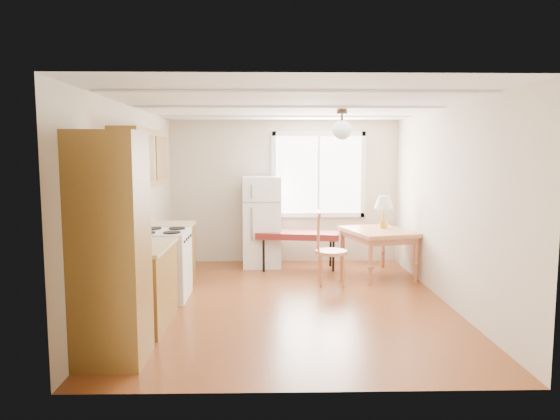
{
  "coord_description": "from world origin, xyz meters",
  "views": [
    {
      "loc": [
        -0.27,
        -6.3,
        1.88
      ],
      "look_at": [
        -0.12,
        0.42,
        1.15
      ],
      "focal_mm": 32.0,
      "sensor_mm": 36.0,
      "label": 1
    }
  ],
  "objects_px": {
    "dining_table": "(378,236)",
    "chair": "(324,243)",
    "bench": "(298,236)",
    "refrigerator": "(262,222)"
  },
  "relations": [
    {
      "from": "bench",
      "to": "dining_table",
      "type": "height_order",
      "value": "dining_table"
    },
    {
      "from": "bench",
      "to": "chair",
      "type": "distance_m",
      "value": 1.06
    },
    {
      "from": "dining_table",
      "to": "chair",
      "type": "height_order",
      "value": "chair"
    },
    {
      "from": "refrigerator",
      "to": "dining_table",
      "type": "relative_size",
      "value": 1.13
    },
    {
      "from": "bench",
      "to": "chair",
      "type": "height_order",
      "value": "chair"
    },
    {
      "from": "refrigerator",
      "to": "dining_table",
      "type": "xyz_separation_m",
      "value": [
        1.83,
        -0.74,
        -0.14
      ]
    },
    {
      "from": "chair",
      "to": "bench",
      "type": "bearing_deg",
      "value": 110.38
    },
    {
      "from": "refrigerator",
      "to": "bench",
      "type": "bearing_deg",
      "value": -25.24
    },
    {
      "from": "bench",
      "to": "dining_table",
      "type": "relative_size",
      "value": 1.05
    },
    {
      "from": "dining_table",
      "to": "chair",
      "type": "relative_size",
      "value": 1.27
    }
  ]
}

